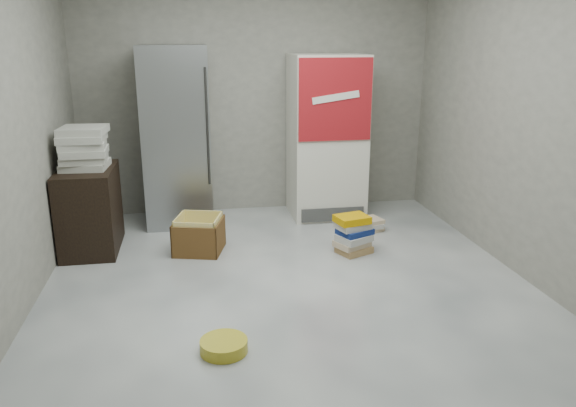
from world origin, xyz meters
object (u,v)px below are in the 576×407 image
(steel_fridge, at_px, (177,137))
(cardboard_box, at_px, (199,237))
(wood_shelf, at_px, (90,210))
(phonebook_stack_main, at_px, (353,234))
(coke_cooler, at_px, (327,137))

(steel_fridge, distance_m, cardboard_box, 1.27)
(steel_fridge, bearing_deg, wood_shelf, -138.69)
(steel_fridge, xyz_separation_m, wood_shelf, (-0.83, -0.73, -0.55))
(steel_fridge, relative_size, phonebook_stack_main, 4.83)
(steel_fridge, bearing_deg, coke_cooler, -0.18)
(steel_fridge, bearing_deg, cardboard_box, -79.24)
(steel_fridge, xyz_separation_m, coke_cooler, (1.65, -0.01, -0.05))
(cardboard_box, bearing_deg, coke_cooler, 47.81)
(steel_fridge, height_order, wood_shelf, steel_fridge)
(phonebook_stack_main, distance_m, cardboard_box, 1.47)
(phonebook_stack_main, bearing_deg, steel_fridge, 123.85)
(wood_shelf, relative_size, phonebook_stack_main, 2.03)
(wood_shelf, bearing_deg, steel_fridge, 41.31)
(phonebook_stack_main, bearing_deg, wood_shelf, 149.46)
(coke_cooler, bearing_deg, phonebook_stack_main, -91.17)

